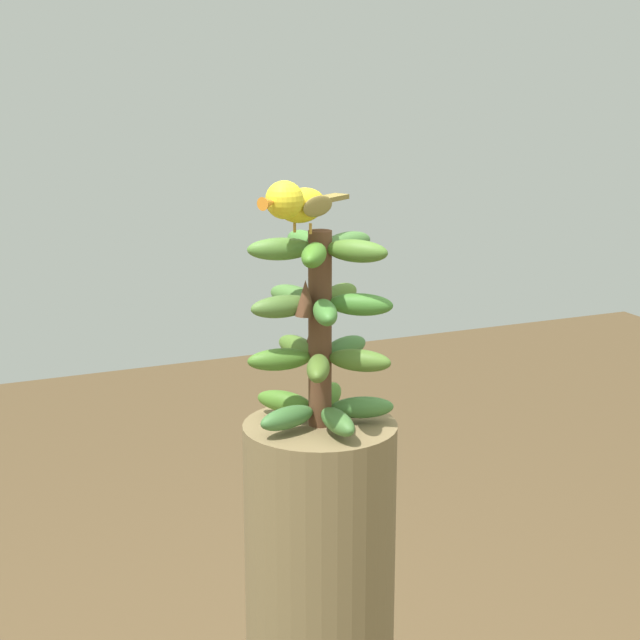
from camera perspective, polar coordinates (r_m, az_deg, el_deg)
name	(u,v)px	position (r m, az deg, el deg)	size (l,w,h in m)	color
banana_bunch	(320,329)	(1.80, -0.02, -0.49)	(0.26, 0.26, 0.34)	brown
perched_bird	(296,203)	(1.72, -1.30, 6.29)	(0.20, 0.14, 0.09)	#C68933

